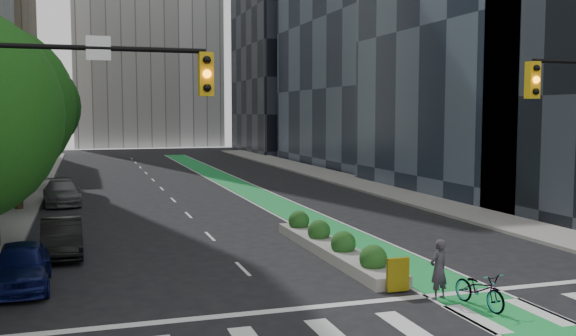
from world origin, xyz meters
TOP-DOWN VIEW (x-y plane):
  - ground at (0.00, 0.00)m, footprint 160.00×160.00m
  - sidewalk_left at (-11.80, 25.00)m, footprint 3.60×90.00m
  - sidewalk_right at (11.80, 25.00)m, footprint 3.60×90.00m
  - bike_lane_paint at (3.00, 30.00)m, footprint 2.20×70.00m
  - building_dark_end at (20.00, 68.00)m, footprint 14.00×18.00m
  - tree_midfar at (-11.00, 22.00)m, footprint 5.60×5.60m
  - tree_far at (-11.00, 32.00)m, footprint 6.60×6.60m
  - signal_left at (-8.70, 0.46)m, footprint 6.14×0.51m
  - median_planter at (1.20, 7.04)m, footprint 1.20×10.26m
  - bicycle at (2.68, -0.15)m, footprint 0.92×1.99m
  - cyclist at (2.00, 0.85)m, footprint 0.74×0.61m
  - parked_car_left_near at (-9.46, 5.65)m, footprint 1.79×4.18m
  - parked_car_left_mid at (-8.44, 10.01)m, footprint 1.58×4.19m
  - parked_car_left_far at (-8.89, 24.06)m, footprint 2.35×4.97m

SIDE VIEW (x-z plane):
  - ground at x=0.00m, z-range 0.00..0.00m
  - bike_lane_paint at x=3.00m, z-range 0.00..0.01m
  - sidewalk_left at x=-11.80m, z-range 0.00..0.15m
  - sidewalk_right at x=11.80m, z-range 0.00..0.15m
  - median_planter at x=1.20m, z-range -0.18..0.92m
  - bicycle at x=2.68m, z-range 0.00..1.01m
  - parked_car_left_mid at x=-8.44m, z-range 0.00..1.37m
  - parked_car_left_far at x=-8.89m, z-range 0.00..1.40m
  - parked_car_left_near at x=-9.46m, z-range 0.00..1.41m
  - cyclist at x=2.00m, z-range 0.00..1.75m
  - signal_left at x=-8.70m, z-range 1.18..8.38m
  - tree_midfar at x=-11.00m, z-range 1.07..8.83m
  - tree_far at x=-11.00m, z-range 1.19..10.20m
  - building_dark_end at x=20.00m, z-range 0.00..28.00m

